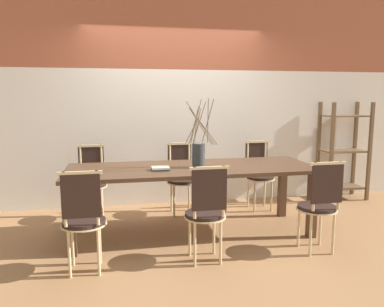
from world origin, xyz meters
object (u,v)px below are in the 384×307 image
(book_stack, at_px, (160,168))
(dining_table, at_px, (192,175))
(vase_centerpiece, at_px, (199,154))
(chair_far_center, at_px, (259,172))
(shelving_rack, at_px, (343,151))
(chair_near_center, at_px, (320,203))

(book_stack, bearing_deg, dining_table, 18.93)
(dining_table, xyz_separation_m, vase_centerpiece, (0.06, -0.05, 0.24))
(chair_far_center, xyz_separation_m, shelving_rack, (1.45, 0.24, 0.22))
(chair_far_center, bearing_deg, dining_table, 35.15)
(vase_centerpiece, xyz_separation_m, book_stack, (-0.43, -0.07, -0.14))
(chair_near_center, distance_m, book_stack, 1.66)
(book_stack, xyz_separation_m, shelving_rack, (2.92, 1.15, -0.06))
(chair_near_center, height_order, book_stack, chair_near_center)
(chair_near_center, relative_size, chair_far_center, 1.00)
(dining_table, relative_size, vase_centerpiece, 3.63)
(chair_far_center, bearing_deg, chair_near_center, 90.95)
(chair_far_center, bearing_deg, book_stack, 31.54)
(vase_centerpiece, distance_m, shelving_rack, 2.72)
(dining_table, relative_size, shelving_rack, 1.88)
(chair_near_center, xyz_separation_m, book_stack, (-1.50, 0.65, 0.28))
(chair_near_center, height_order, vase_centerpiece, vase_centerpiece)
(chair_far_center, relative_size, book_stack, 4.92)
(dining_table, relative_size, chair_near_center, 2.93)
(dining_table, height_order, shelving_rack, shelving_rack)
(shelving_rack, bearing_deg, book_stack, -158.54)
(shelving_rack, bearing_deg, dining_table, -158.18)
(chair_near_center, bearing_deg, book_stack, 156.52)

